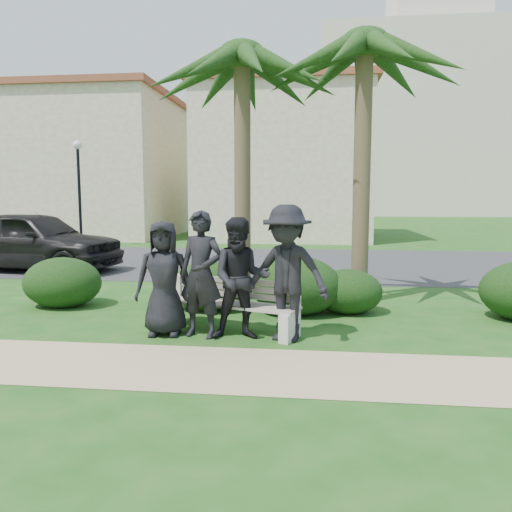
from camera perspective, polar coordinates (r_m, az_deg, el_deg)
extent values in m
plane|color=#184C15|center=(7.73, 2.63, -8.44)|extent=(160.00, 160.00, 0.00)
cube|color=tan|center=(6.01, 1.37, -12.91)|extent=(30.00, 1.60, 0.01)
cube|color=#2D2D30|center=(15.58, 4.73, -0.74)|extent=(160.00, 8.00, 0.01)
cube|color=tan|center=(28.39, -19.74, 9.33)|extent=(10.00, 8.00, 7.00)
cube|color=brown|center=(28.81, -20.04, 16.59)|extent=(10.40, 8.40, 0.30)
cube|color=tan|center=(25.53, 3.33, 10.04)|extent=(8.00, 8.00, 7.00)
cube|color=brown|center=(25.99, 3.39, 18.10)|extent=(8.40, 8.40, 0.30)
cube|color=beige|center=(64.37, 19.29, 13.48)|extent=(26.00, 18.00, 20.00)
cylinder|color=black|center=(21.65, -19.51, 6.29)|extent=(0.12, 0.12, 4.00)
sphere|color=white|center=(21.75, -19.73, 11.85)|extent=(0.36, 0.36, 0.36)
cube|color=gray|center=(7.54, -3.38, -5.60)|extent=(2.24, 1.19, 0.04)
cube|color=gray|center=(7.71, -3.11, -3.60)|extent=(2.09, 0.74, 0.26)
cube|color=beige|center=(7.83, -10.81, -6.82)|extent=(0.30, 0.52, 0.40)
cube|color=beige|center=(7.49, 4.43, -7.36)|extent=(0.30, 0.52, 0.40)
imported|color=black|center=(7.42, -10.48, -2.51)|extent=(0.87, 0.61, 1.69)
imported|color=black|center=(7.23, -6.29, -2.09)|extent=(0.75, 0.58, 1.84)
imported|color=black|center=(7.09, -1.76, -2.60)|extent=(0.93, 0.77, 1.74)
imported|color=black|center=(7.01, 3.49, -1.97)|extent=(1.39, 1.03, 1.92)
ellipsoid|color=black|center=(9.95, -21.25, -2.68)|extent=(1.45, 1.20, 0.94)
ellipsoid|color=black|center=(9.06, -5.48, -3.28)|extent=(1.38, 1.14, 0.90)
ellipsoid|color=black|center=(9.04, -5.40, -4.25)|extent=(0.93, 0.77, 0.61)
ellipsoid|color=black|center=(8.74, 4.61, -3.19)|extent=(1.59, 1.31, 1.04)
ellipsoid|color=black|center=(8.92, 10.40, -3.86)|extent=(1.22, 1.01, 0.80)
cylinder|color=brown|center=(9.82, -1.56, 8.66)|extent=(0.32, 0.32, 4.70)
cylinder|color=brown|center=(9.69, 11.99, 8.88)|extent=(0.32, 0.32, 4.82)
imported|color=black|center=(15.07, -24.09, 1.63)|extent=(5.10, 2.57, 1.67)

